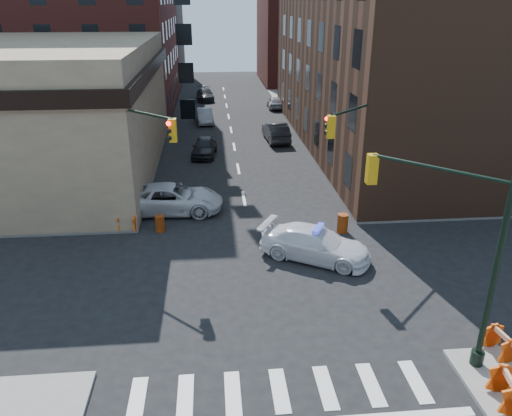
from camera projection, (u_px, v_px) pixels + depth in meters
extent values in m
plane|color=black|center=(259.00, 281.00, 22.22)|extent=(140.00, 140.00, 0.00)
cube|color=gray|center=(2.00, 123.00, 50.35)|extent=(34.00, 54.50, 0.15)
cube|color=gray|center=(440.00, 114.00, 54.21)|extent=(34.00, 54.50, 0.15)
cube|color=#492C1D|center=(389.00, 60.00, 41.28)|extent=(14.00, 34.00, 14.00)
cube|color=brown|center=(113.00, 26.00, 74.75)|extent=(20.00, 18.00, 16.00)
cube|color=maroon|center=(315.00, 40.00, 74.36)|extent=(16.00, 16.00, 12.00)
cylinder|color=black|center=(498.00, 260.00, 15.40)|extent=(0.20, 0.20, 8.00)
cylinder|color=black|center=(477.00, 358.00, 16.85)|extent=(0.44, 0.44, 0.50)
cylinder|color=black|center=(438.00, 168.00, 15.77)|extent=(3.27, 3.27, 0.12)
cube|color=#BF8C0C|center=(372.00, 169.00, 17.29)|extent=(0.35, 0.35, 1.05)
sphere|color=#FF0C05|center=(376.00, 158.00, 17.31)|extent=(0.22, 0.22, 0.22)
sphere|color=black|center=(375.00, 167.00, 17.43)|extent=(0.22, 0.22, 0.22)
sphere|color=black|center=(374.00, 176.00, 17.56)|extent=(0.22, 0.22, 0.22)
cylinder|color=black|center=(117.00, 155.00, 25.84)|extent=(0.20, 0.20, 8.00)
cylinder|color=black|center=(125.00, 221.00, 27.29)|extent=(0.44, 0.44, 0.50)
cylinder|color=black|center=(140.00, 113.00, 23.54)|extent=(3.27, 3.27, 0.12)
cube|color=#BF8C0C|center=(173.00, 130.00, 22.41)|extent=(0.35, 0.35, 1.05)
sphere|color=#FF0C05|center=(168.00, 123.00, 22.12)|extent=(0.22, 0.22, 0.22)
sphere|color=black|center=(169.00, 131.00, 22.25)|extent=(0.22, 0.22, 0.22)
sphere|color=black|center=(169.00, 138.00, 22.37)|extent=(0.22, 0.22, 0.22)
cylinder|color=black|center=(373.00, 148.00, 26.98)|extent=(0.20, 0.20, 8.00)
cylinder|color=black|center=(367.00, 212.00, 28.42)|extent=(0.44, 0.44, 0.50)
cylinder|color=black|center=(356.00, 109.00, 24.42)|extent=(3.27, 3.27, 0.12)
cube|color=#BF8C0C|center=(331.00, 127.00, 23.02)|extent=(0.35, 0.35, 1.05)
sphere|color=#FF0C05|center=(327.00, 119.00, 23.01)|extent=(0.22, 0.22, 0.22)
sphere|color=black|center=(327.00, 126.00, 23.14)|extent=(0.22, 0.22, 0.22)
sphere|color=black|center=(326.00, 133.00, 23.27)|extent=(0.22, 0.22, 0.22)
cylinder|color=black|center=(313.00, 118.00, 46.18)|extent=(0.24, 0.24, 2.60)
sphere|color=#8C4F14|center=(314.00, 96.00, 45.39)|extent=(3.00, 3.00, 3.00)
cylinder|color=black|center=(298.00, 102.00, 53.53)|extent=(0.24, 0.24, 2.60)
sphere|color=#8C4F14|center=(299.00, 82.00, 52.73)|extent=(3.00, 3.00, 3.00)
imported|color=white|center=(315.00, 244.00, 23.86)|extent=(5.72, 4.53, 1.55)
imported|color=silver|center=(171.00, 199.00, 29.13)|extent=(6.17, 3.13, 1.67)
imported|color=black|center=(204.00, 147.00, 39.78)|extent=(2.22, 4.50, 1.48)
imported|color=#989AA0|center=(205.00, 116.00, 50.41)|extent=(1.84, 4.42, 1.42)
imported|color=black|center=(205.00, 94.00, 61.90)|extent=(2.33, 4.98, 1.41)
imported|color=black|center=(276.00, 132.00, 43.93)|extent=(2.08, 5.12, 1.65)
imported|color=#94969C|center=(275.00, 102.00, 57.26)|extent=(1.68, 4.01, 1.35)
imported|color=black|center=(79.00, 205.00, 27.93)|extent=(0.71, 0.68, 1.64)
imported|color=black|center=(8.00, 215.00, 26.62)|extent=(0.80, 0.64, 1.58)
imported|color=black|center=(85.00, 187.00, 30.13)|extent=(1.20, 0.71, 1.92)
cylinder|color=#D13D09|center=(343.00, 223.00, 26.71)|extent=(0.72, 0.72, 1.02)
cylinder|color=#C35F09|center=(160.00, 224.00, 26.79)|extent=(0.61, 0.61, 0.91)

